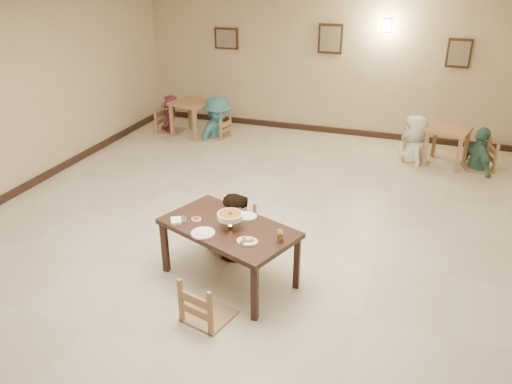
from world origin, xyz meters
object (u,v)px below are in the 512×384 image
at_px(curry_warmer, 230,216).
at_px(bg_diner_b, 217,97).
at_px(bg_chair_rr, 482,142).
at_px(chair_far, 238,214).
at_px(chair_near, 207,279).
at_px(bg_table_left, 192,108).
at_px(bg_chair_rl, 415,138).
at_px(bg_chair_lr, 218,117).
at_px(bg_diner_d, 485,127).
at_px(drink_glass, 280,236).
at_px(bg_table_right, 448,135).
at_px(main_table, 229,232).
at_px(bg_chair_ll, 169,108).
at_px(main_diner, 232,194).
at_px(bg_diner_c, 418,115).
at_px(bg_diner_a, 168,95).

height_order(curry_warmer, bg_diner_b, bg_diner_b).
bearing_deg(bg_chair_rr, curry_warmer, -45.66).
relative_size(chair_far, chair_near, 1.04).
relative_size(curry_warmer, bg_table_left, 0.36).
bearing_deg(chair_near, bg_diner_b, -53.66).
bearing_deg(bg_table_left, bg_chair_rr, -0.56).
bearing_deg(bg_chair_rl, bg_chair_rr, -104.78).
relative_size(bg_chair_lr, bg_chair_rr, 0.88).
bearing_deg(bg_diner_d, drink_glass, 131.27).
bearing_deg(bg_table_right, drink_glass, -109.87).
distance_m(main_table, bg_diner_b, 5.27).
bearing_deg(bg_table_right, bg_diner_b, 179.41).
relative_size(curry_warmer, drink_glass, 2.34).
distance_m(bg_chair_lr, bg_diner_d, 5.19).
height_order(bg_table_right, bg_chair_ll, bg_chair_ll).
xyz_separation_m(bg_table_right, bg_chair_rl, (-0.58, 0.03, -0.13)).
height_order(main_diner, bg_chair_rr, main_diner).
height_order(drink_glass, bg_chair_rl, bg_chair_rl).
bearing_deg(bg_chair_ll, bg_table_right, -96.79).
xyz_separation_m(chair_far, curry_warmer, (0.19, -0.72, 0.36)).
distance_m(bg_table_right, bg_diner_c, 0.65).
height_order(main_table, bg_chair_rr, bg_chair_rr).
distance_m(bg_diner_a, bg_diner_c, 5.17).
xyz_separation_m(bg_chair_rl, bg_diner_d, (1.15, -0.08, 0.35)).
xyz_separation_m(chair_near, bg_chair_ll, (-3.38, 5.51, 0.05)).
xyz_separation_m(bg_table_left, bg_chair_rr, (5.75, -0.06, -0.10)).
xyz_separation_m(main_diner, bg_table_right, (2.61, 4.15, -0.26)).
height_order(chair_far, bg_table_left, chair_far).
relative_size(chair_near, drink_glass, 7.22).
bearing_deg(bg_chair_rr, chair_near, -42.12).
relative_size(chair_far, bg_chair_lr, 1.14).
xyz_separation_m(drink_glass, bg_diner_c, (1.19, 4.91, 0.08)).
bearing_deg(main_table, curry_warmer, -22.96).
bearing_deg(main_diner, bg_diner_a, -56.61).
distance_m(chair_near, bg_chair_rl, 5.79).
bearing_deg(chair_near, bg_chair_rl, -93.69).
bearing_deg(bg_diner_a, bg_chair_lr, 74.68).
height_order(curry_warmer, bg_table_right, curry_warmer).
xyz_separation_m(bg_chair_rr, bg_diner_c, (-1.15, 0.08, 0.36)).
distance_m(curry_warmer, bg_diner_b, 5.32).
bearing_deg(main_diner, bg_chair_rr, -131.39).
bearing_deg(bg_chair_rl, bg_chair_lr, 79.10).
distance_m(main_table, bg_diner_a, 5.82).
bearing_deg(drink_glass, bg_diner_c, 76.40).
height_order(bg_chair_rr, bg_diner_a, bg_diner_a).
distance_m(drink_glass, bg_chair_rr, 5.37).
bearing_deg(chair_near, curry_warmer, -74.49).
distance_m(chair_near, bg_diner_a, 6.47).
bearing_deg(bg_diner_c, bg_chair_rr, 65.40).
xyz_separation_m(main_diner, drink_glass, (0.85, -0.73, -0.04)).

